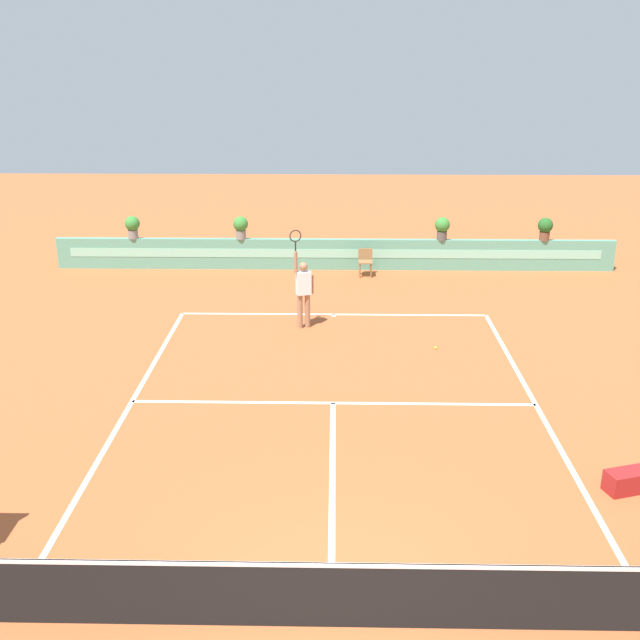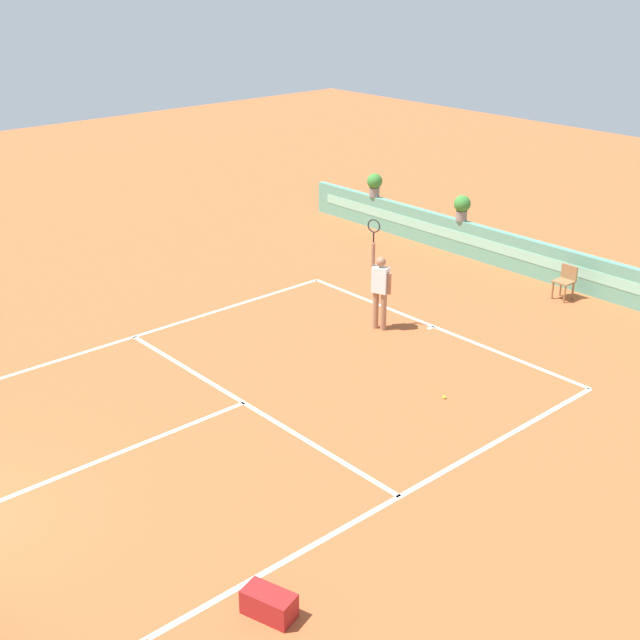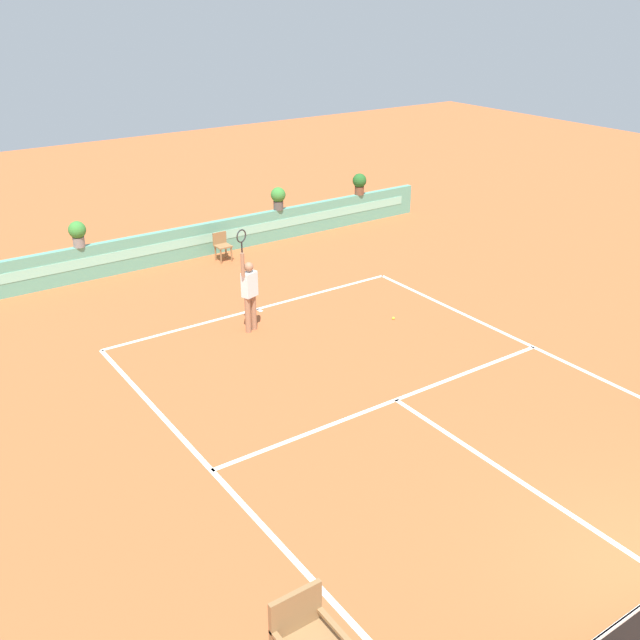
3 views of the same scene
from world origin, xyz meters
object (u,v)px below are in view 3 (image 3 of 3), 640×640
ball_kid_chair (222,245)px  potted_plant_right (278,197)px  tennis_player (250,290)px  potted_plant_far_right (359,183)px  tennis_ball_near_baseline (393,318)px  potted_plant_left (77,232)px

ball_kid_chair → potted_plant_right: bearing=16.6°
tennis_player → potted_plant_far_right: size_ratio=3.57×
tennis_player → tennis_ball_near_baseline: size_ratio=38.01×
ball_kid_chair → potted_plant_far_right: potted_plant_far_right is taller
potted_plant_far_right → potted_plant_left: size_ratio=1.00×
tennis_player → potted_plant_left: size_ratio=3.57×
ball_kid_chair → tennis_ball_near_baseline: (1.47, -6.25, -0.44)m
ball_kid_chair → potted_plant_left: potted_plant_left is taller
ball_kid_chair → potted_plant_right: (2.46, 0.73, 0.93)m
potted_plant_left → tennis_player: bearing=-68.0°
ball_kid_chair → tennis_ball_near_baseline: ball_kid_chair is taller
tennis_player → potted_plant_right: size_ratio=3.57×
ball_kid_chair → tennis_player: (-1.76, -4.80, 0.57)m
potted_plant_right → tennis_player: bearing=-127.3°
potted_plant_far_right → potted_plant_right: 3.27m
ball_kid_chair → tennis_ball_near_baseline: bearing=-76.8°
tennis_player → potted_plant_left: bearing=112.0°
tennis_ball_near_baseline → ball_kid_chair: bearing=103.2°
potted_plant_far_right → potted_plant_right: same height
tennis_ball_near_baseline → potted_plant_right: 7.18m
ball_kid_chair → tennis_player: 5.14m
tennis_ball_near_baseline → potted_plant_right: (0.99, 6.98, 1.38)m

